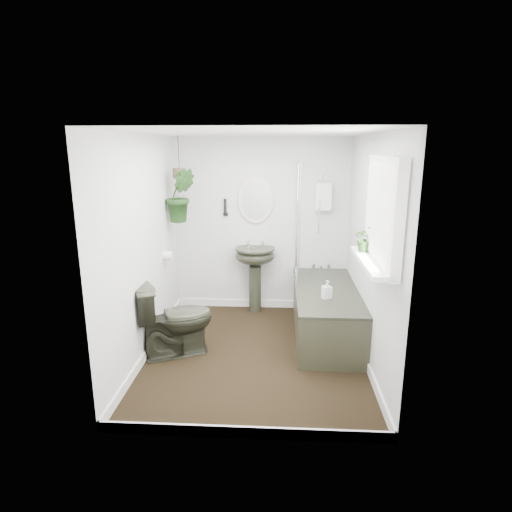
{
  "coord_description": "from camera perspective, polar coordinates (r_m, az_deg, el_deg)",
  "views": [
    {
      "loc": [
        0.25,
        -4.21,
        2.17
      ],
      "look_at": [
        0.0,
        0.15,
        1.05
      ],
      "focal_mm": 30.0,
      "sensor_mm": 36.0,
      "label": 1
    }
  ],
  "objects": [
    {
      "name": "wall_left",
      "position": [
        4.56,
        -14.83,
        0.96
      ],
      "size": [
        0.02,
        2.8,
        2.3
      ],
      "primitive_type": "cube",
      "color": "silver",
      "rests_on": "ground"
    },
    {
      "name": "wall_back",
      "position": [
        5.72,
        0.73,
        4.09
      ],
      "size": [
        2.3,
        0.02,
        2.3
      ],
      "primitive_type": "cube",
      "color": "silver",
      "rests_on": "ground"
    },
    {
      "name": "bathtub",
      "position": [
        5.1,
        9.31,
        -7.44
      ],
      "size": [
        0.72,
        1.72,
        0.58
      ],
      "primitive_type": null,
      "color": "#26281D",
      "rests_on": "floor"
    },
    {
      "name": "window_recess",
      "position": [
        3.65,
        16.63,
        5.59
      ],
      "size": [
        0.08,
        1.0,
        0.9
      ],
      "primitive_type": "cube",
      "color": "white",
      "rests_on": "wall_right"
    },
    {
      "name": "skirting",
      "position": [
        4.72,
        -0.11,
        -12.3
      ],
      "size": [
        2.3,
        2.8,
        0.1
      ],
      "primitive_type": "cube",
      "color": "white",
      "rests_on": "floor"
    },
    {
      "name": "pedestal_sink",
      "position": [
        5.73,
        -0.12,
        -3.17
      ],
      "size": [
        0.58,
        0.51,
        0.89
      ],
      "primitive_type": null,
      "rotation": [
        0.0,
        0.0,
        0.14
      ],
      "color": "#26281D",
      "rests_on": "floor"
    },
    {
      "name": "bath_screen",
      "position": [
        5.28,
        5.64,
        4.6
      ],
      "size": [
        0.04,
        0.72,
        1.4
      ],
      "primitive_type": null,
      "color": "silver",
      "rests_on": "bathtub"
    },
    {
      "name": "ceiling",
      "position": [
        4.22,
        -0.12,
        16.28
      ],
      "size": [
        2.3,
        2.8,
        0.02
      ],
      "primitive_type": "cube",
      "color": "white",
      "rests_on": "ground"
    },
    {
      "name": "window_sill",
      "position": [
        3.72,
        15.12,
        -0.78
      ],
      "size": [
        0.18,
        1.0,
        0.04
      ],
      "primitive_type": "cube",
      "color": "white",
      "rests_on": "wall_right"
    },
    {
      "name": "hanging_plant",
      "position": [
        5.34,
        -10.05,
        7.95
      ],
      "size": [
        0.42,
        0.37,
        0.65
      ],
      "primitive_type": "imported",
      "rotation": [
        0.0,
        0.0,
        0.27
      ],
      "color": "black",
      "rests_on": "ceiling"
    },
    {
      "name": "wall_right",
      "position": [
        4.43,
        15.04,
        0.56
      ],
      "size": [
        0.02,
        2.8,
        2.3
      ],
      "primitive_type": "cube",
      "color": "silver",
      "rests_on": "ground"
    },
    {
      "name": "floor",
      "position": [
        4.75,
        -0.11,
        -12.95
      ],
      "size": [
        2.3,
        2.8,
        0.02
      ],
      "primitive_type": "cube",
      "color": "black",
      "rests_on": "ground"
    },
    {
      "name": "wall_front",
      "position": [
        2.99,
        -1.73,
        -5.54
      ],
      "size": [
        2.3,
        0.02,
        2.3
      ],
      "primitive_type": "cube",
      "color": "silver",
      "rests_on": "ground"
    },
    {
      "name": "soap_bottle",
      "position": [
        4.67,
        9.43,
        -4.43
      ],
      "size": [
        0.12,
        0.12,
        0.2
      ],
      "primitive_type": "imported",
      "rotation": [
        0.0,
        0.0,
        0.41
      ],
      "color": "black",
      "rests_on": "bathtub"
    },
    {
      "name": "shower_box",
      "position": [
        5.61,
        8.97,
        7.85
      ],
      "size": [
        0.2,
        0.1,
        0.35
      ],
      "primitive_type": "cube",
      "color": "white",
      "rests_on": "wall_back"
    },
    {
      "name": "wall_sconce",
      "position": [
        5.67,
        -4.12,
        6.53
      ],
      "size": [
        0.04,
        0.04,
        0.22
      ],
      "primitive_type": "cylinder",
      "color": "black",
      "rests_on": "wall_back"
    },
    {
      "name": "toilet_roll_holder",
      "position": [
        5.25,
        -11.72,
        0.07
      ],
      "size": [
        0.11,
        0.11,
        0.11
      ],
      "primitive_type": "cylinder",
      "rotation": [
        0.0,
        1.57,
        0.0
      ],
      "color": "white",
      "rests_on": "wall_left"
    },
    {
      "name": "sill_plant",
      "position": [
        3.97,
        14.42,
        2.31
      ],
      "size": [
        0.25,
        0.23,
        0.24
      ],
      "primitive_type": "imported",
      "rotation": [
        0.0,
        0.0,
        0.21
      ],
      "color": "black",
      "rests_on": "window_sill"
    },
    {
      "name": "hanging_pot",
      "position": [
        5.32,
        -10.17,
        10.79
      ],
      "size": [
        0.16,
        0.16,
        0.12
      ],
      "primitive_type": "cylinder",
      "color": "brown",
      "rests_on": "ceiling"
    },
    {
      "name": "oval_mirror",
      "position": [
        5.63,
        -0.05,
        7.54
      ],
      "size": [
        0.46,
        0.03,
        0.62
      ],
      "primitive_type": "ellipsoid",
      "color": "silver",
      "rests_on": "wall_back"
    },
    {
      "name": "toilet",
      "position": [
        4.65,
        -10.76,
        -8.21
      ],
      "size": [
        0.91,
        0.74,
        0.81
      ],
      "primitive_type": "imported",
      "rotation": [
        0.0,
        0.0,
        2.0
      ],
      "color": "#26281D",
      "rests_on": "floor"
    },
    {
      "name": "window_blinds",
      "position": [
        3.64,
        15.93,
        5.62
      ],
      "size": [
        0.01,
        0.86,
        0.76
      ],
      "primitive_type": "cube",
      "color": "white",
      "rests_on": "wall_right"
    }
  ]
}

